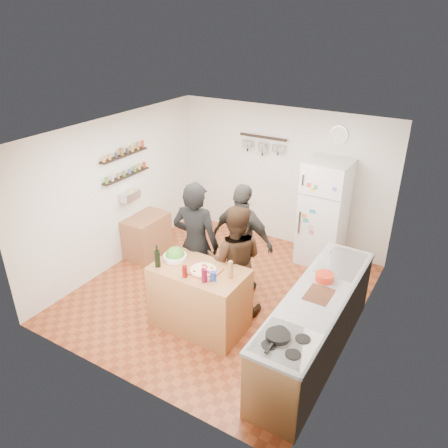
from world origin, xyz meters
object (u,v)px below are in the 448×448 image
Objects in this scene: person_left at (196,244)px; wall_clock at (339,135)px; pepper_mill at (231,271)px; red_bowl at (325,277)px; salt_canister at (213,276)px; person_back at (242,240)px; side_table at (147,236)px; salad_bowl at (175,257)px; fridge at (324,213)px; prep_island at (200,298)px; person_center at (235,260)px; skillet at (278,336)px; wine_bottle at (157,259)px; counter_run at (315,327)px.

person_left is 2.92m from wall_clock.
pepper_mill is 0.86× the size of red_bowl.
salt_canister is (-0.15, -0.17, -0.04)m from pepper_mill.
person_back reaches higher than pepper_mill.
red_bowl is 0.29× the size of side_table.
salad_bowl is at bearing -36.83° from side_table.
salt_canister reaches higher than red_bowl.
side_table is (-2.69, -1.39, -0.54)m from fridge.
prep_island is 0.76× the size of person_center.
side_table is (-3.34, 1.84, -0.58)m from skillet.
person_left is 2.37× the size of side_table.
person_left reaches higher than wine_bottle.
salad_bowl is at bearing 173.21° from prep_island.
salt_canister is at bearing -30.14° from side_table.
pepper_mill is 0.59m from person_center.
red_bowl is at bearing 167.13° from person_back.
person_left is 1.76m from side_table.
pepper_mill is 1.61× the size of salt_canister.
wine_bottle is at bearing 166.52° from skillet.
pepper_mill is at bearing 6.34° from prep_island.
person_left is at bearing 57.09° from person_back.
salad_bowl is 1.36× the size of wine_bottle.
person_left is (-0.37, 0.48, 0.49)m from prep_island.
wall_clock is (1.17, 2.39, 1.20)m from person_left.
pepper_mill is 2.67m from side_table.
person_left is 1.08× the size of person_back.
prep_island is 2.70m from fridge.
person_back is at bearing 85.94° from prep_island.
salt_canister is 2.71m from fridge.
prep_island is at bearing 158.20° from salt_canister.
counter_run is 3.29× the size of side_table.
wall_clock is at bearing -126.60° from person_left.
red_bowl is at bearing 158.59° from person_center.
counter_run is at bearing -74.08° from wall_clock.
person_back is (-0.15, 0.48, 0.05)m from person_center.
counter_run is 3.22m from wall_clock.
counter_run is (1.92, -0.24, -0.50)m from person_left.
counter_run is at bearing 83.87° from skillet.
fridge reaches higher than side_table.
person_left reaches higher than counter_run.
red_bowl is (1.20, 0.70, -0.00)m from salt_canister.
person_left is 0.72× the size of counter_run.
person_back is at bearing -138.85° from person_left.
fridge is (1.22, 2.49, -0.04)m from salad_bowl.
pepper_mill is 0.07× the size of counter_run.
salt_canister is at bearing 127.56° from person_left.
fridge reaches higher than red_bowl.
skillet is at bearing -13.48° from wine_bottle.
person_back is (0.07, 1.04, 0.42)m from prep_island.
prep_island is at bearing 23.75° from wine_bottle.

